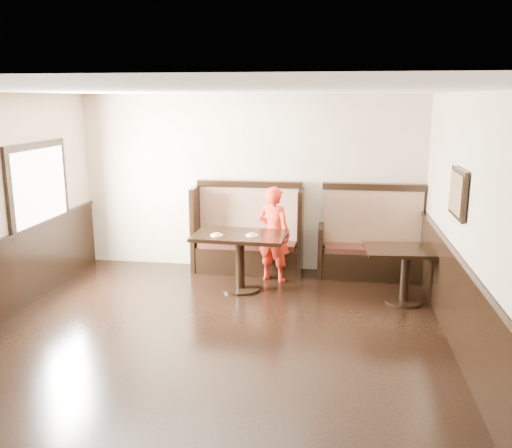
% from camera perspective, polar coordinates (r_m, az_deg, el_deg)
% --- Properties ---
extents(ground, '(7.00, 7.00, 0.00)m').
position_cam_1_polar(ground, '(5.86, -6.10, -14.76)').
color(ground, black).
rests_on(ground, ground).
extents(room_shell, '(7.00, 7.00, 7.00)m').
position_cam_1_polar(room_shell, '(5.91, -8.40, -7.47)').
color(room_shell, beige).
rests_on(room_shell, ground).
extents(booth_main, '(1.75, 0.72, 1.45)m').
position_cam_1_polar(booth_main, '(8.69, -0.84, -1.58)').
color(booth_main, black).
rests_on(booth_main, ground).
extents(booth_neighbor, '(1.65, 0.72, 1.45)m').
position_cam_1_polar(booth_neighbor, '(8.62, 12.08, -2.32)').
color(booth_neighbor, black).
rests_on(booth_neighbor, ground).
extents(table_main, '(1.36, 0.89, 0.84)m').
position_cam_1_polar(table_main, '(7.79, -1.69, -2.45)').
color(table_main, black).
rests_on(table_main, ground).
extents(table_neighbor, '(1.15, 0.81, 0.76)m').
position_cam_1_polar(table_neighbor, '(7.61, 15.48, -3.90)').
color(table_neighbor, black).
rests_on(table_neighbor, ground).
extents(child, '(0.62, 0.52, 1.46)m').
position_cam_1_polar(child, '(8.17, 1.89, -1.07)').
color(child, red).
rests_on(child, ground).
extents(pizza_plate_left, '(0.18, 0.18, 0.03)m').
position_cam_1_polar(pizza_plate_left, '(7.67, -4.18, -1.12)').
color(pizza_plate_left, white).
rests_on(pizza_plate_left, table_main).
extents(pizza_plate_right, '(0.18, 0.18, 0.03)m').
position_cam_1_polar(pizza_plate_right, '(7.64, -0.43, -1.14)').
color(pizza_plate_right, white).
rests_on(pizza_plate_right, table_main).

